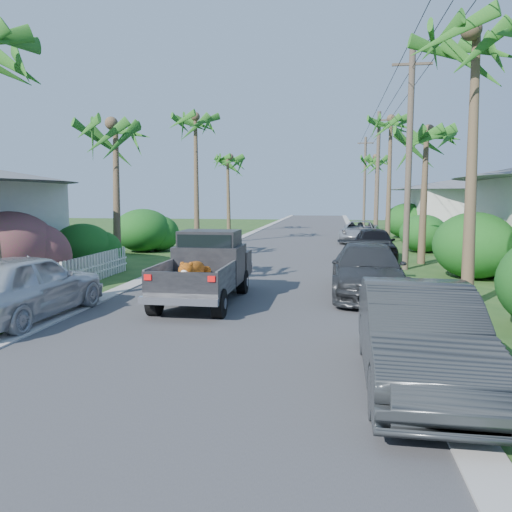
% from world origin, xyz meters
% --- Properties ---
extents(ground, '(120.00, 120.00, 0.00)m').
position_xyz_m(ground, '(0.00, 0.00, 0.00)').
color(ground, '#22471A').
rests_on(ground, ground).
extents(road, '(8.00, 100.00, 0.02)m').
position_xyz_m(road, '(0.00, 25.00, 0.01)').
color(road, '#38383A').
rests_on(road, ground).
extents(curb_left, '(0.60, 100.00, 0.06)m').
position_xyz_m(curb_left, '(-4.30, 25.00, 0.03)').
color(curb_left, '#A5A39E').
rests_on(curb_left, ground).
extents(curb_right, '(0.60, 100.00, 0.06)m').
position_xyz_m(curb_right, '(4.30, 25.00, 0.03)').
color(curb_right, '#A5A39E').
rests_on(curb_right, ground).
extents(pickup_truck, '(1.98, 5.12, 2.06)m').
position_xyz_m(pickup_truck, '(-1.11, 5.61, 1.01)').
color(pickup_truck, black).
rests_on(pickup_truck, ground).
extents(parked_car_rn, '(1.75, 4.94, 1.62)m').
position_xyz_m(parked_car_rn, '(3.95, -0.56, 0.81)').
color(parked_car_rn, '#292C2D').
rests_on(parked_car_rn, ground).
extents(parked_car_rm, '(2.19, 5.38, 1.56)m').
position_xyz_m(parked_car_rm, '(3.63, 7.00, 0.78)').
color(parked_car_rm, '#2A2C2F').
rests_on(parked_car_rm, ground).
extents(parked_car_rf, '(1.98, 4.60, 1.55)m').
position_xyz_m(parked_car_rf, '(4.58, 16.49, 0.77)').
color(parked_car_rf, black).
rests_on(parked_car_rf, ground).
extents(parked_car_rd, '(2.96, 5.48, 1.46)m').
position_xyz_m(parked_car_rd, '(4.31, 25.21, 0.73)').
color(parked_car_rd, '#A6A8AD').
rests_on(parked_car_rd, ground).
extents(parked_car_ln, '(2.24, 5.07, 1.70)m').
position_xyz_m(parked_car_ln, '(-5.00, 2.47, 0.85)').
color(parked_car_ln, silver).
rests_on(parked_car_ln, ground).
extents(parked_car_lf, '(1.96, 4.42, 1.26)m').
position_xyz_m(parked_car_lf, '(-3.60, 16.27, 0.63)').
color(parked_car_lf, white).
rests_on(parked_car_lf, ground).
extents(palm_l_b, '(4.40, 4.40, 7.40)m').
position_xyz_m(palm_l_b, '(-6.80, 12.00, 6.15)').
color(palm_l_b, brown).
rests_on(palm_l_b, ground).
extents(palm_l_c, '(4.40, 4.40, 9.20)m').
position_xyz_m(palm_l_c, '(-6.00, 22.00, 7.91)').
color(palm_l_c, brown).
rests_on(palm_l_c, ground).
extents(palm_l_d, '(4.40, 4.40, 7.70)m').
position_xyz_m(palm_l_d, '(-6.50, 34.00, 6.44)').
color(palm_l_d, brown).
rests_on(palm_l_d, ground).
extents(palm_r_a, '(4.40, 4.40, 8.70)m').
position_xyz_m(palm_r_a, '(6.30, 6.00, 7.42)').
color(palm_r_a, brown).
rests_on(palm_r_a, ground).
extents(palm_r_b, '(4.40, 4.40, 7.20)m').
position_xyz_m(palm_r_b, '(6.60, 15.00, 5.95)').
color(palm_r_b, brown).
rests_on(palm_r_b, ground).
extents(palm_r_c, '(4.40, 4.40, 9.40)m').
position_xyz_m(palm_r_c, '(6.20, 26.00, 8.11)').
color(palm_r_c, brown).
rests_on(palm_r_c, ground).
extents(palm_r_d, '(4.40, 4.40, 8.00)m').
position_xyz_m(palm_r_d, '(6.50, 40.00, 6.74)').
color(palm_r_d, brown).
rests_on(palm_r_d, ground).
extents(shrub_l_b, '(3.00, 3.30, 2.60)m').
position_xyz_m(shrub_l_b, '(-7.80, 6.00, 1.30)').
color(shrub_l_b, '#A01650').
rests_on(shrub_l_b, ground).
extents(shrub_l_c, '(2.40, 2.64, 2.00)m').
position_xyz_m(shrub_l_c, '(-7.40, 10.00, 1.00)').
color(shrub_l_c, '#154212').
rests_on(shrub_l_c, ground).
extents(shrub_l_d, '(3.20, 3.52, 2.40)m').
position_xyz_m(shrub_l_d, '(-8.00, 18.00, 1.20)').
color(shrub_l_d, '#154212').
rests_on(shrub_l_d, ground).
extents(shrub_r_b, '(3.00, 3.30, 2.50)m').
position_xyz_m(shrub_r_b, '(7.80, 11.00, 1.25)').
color(shrub_r_b, '#154212').
rests_on(shrub_r_b, ground).
extents(shrub_r_c, '(2.60, 2.86, 2.10)m').
position_xyz_m(shrub_r_c, '(7.50, 20.00, 1.05)').
color(shrub_r_c, '#154212').
rests_on(shrub_r_c, ground).
extents(shrub_r_d, '(3.20, 3.52, 2.60)m').
position_xyz_m(shrub_r_d, '(8.00, 30.00, 1.30)').
color(shrub_r_d, '#154212').
rests_on(shrub_r_d, ground).
extents(picket_fence, '(0.10, 11.00, 1.00)m').
position_xyz_m(picket_fence, '(-6.00, 5.50, 0.50)').
color(picket_fence, white).
rests_on(picket_fence, ground).
extents(house_right_far, '(9.00, 8.00, 4.60)m').
position_xyz_m(house_right_far, '(13.00, 30.00, 2.12)').
color(house_right_far, silver).
rests_on(house_right_far, ground).
extents(utility_pole_b, '(1.60, 0.26, 9.00)m').
position_xyz_m(utility_pole_b, '(5.60, 13.00, 4.60)').
color(utility_pole_b, brown).
rests_on(utility_pole_b, ground).
extents(utility_pole_c, '(1.60, 0.26, 9.00)m').
position_xyz_m(utility_pole_c, '(5.60, 28.00, 4.60)').
color(utility_pole_c, brown).
rests_on(utility_pole_c, ground).
extents(utility_pole_d, '(1.60, 0.26, 9.00)m').
position_xyz_m(utility_pole_d, '(5.60, 43.00, 4.60)').
color(utility_pole_d, brown).
rests_on(utility_pole_d, ground).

